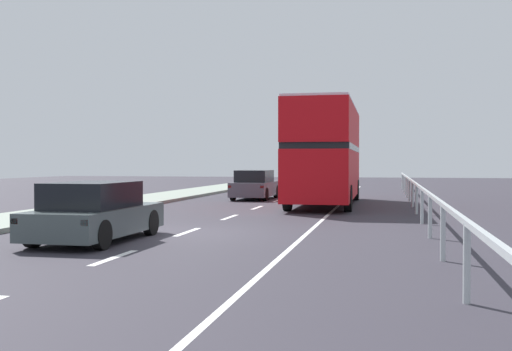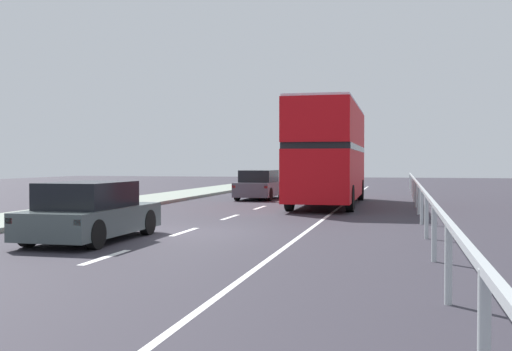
% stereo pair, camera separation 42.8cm
% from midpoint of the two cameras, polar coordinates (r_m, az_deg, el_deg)
% --- Properties ---
extents(ground_plane, '(74.13, 120.00, 0.10)m').
position_cam_midpoint_polar(ground_plane, '(16.08, -7.48, -5.53)').
color(ground_plane, '#2F2C35').
extents(lane_paint_markings, '(3.27, 46.00, 0.01)m').
position_cam_midpoint_polar(lane_paint_markings, '(23.60, 3.89, -3.23)').
color(lane_paint_markings, silver).
rests_on(lane_paint_markings, ground).
extents(bridge_side_railing, '(0.10, 42.00, 1.10)m').
position_cam_midpoint_polar(bridge_side_railing, '(24.08, 14.04, -1.07)').
color(bridge_side_railing, '#B2BABC').
rests_on(bridge_side_railing, ground).
extents(double_decker_bus_red, '(2.63, 10.03, 4.29)m').
position_cam_midpoint_polar(double_decker_bus_red, '(26.49, 6.05, 2.21)').
color(double_decker_bus_red, red).
rests_on(double_decker_bus_red, ground).
extents(hatchback_car_near, '(1.83, 4.10, 1.39)m').
position_cam_midpoint_polar(hatchback_car_near, '(14.83, -15.55, -3.38)').
color(hatchback_car_near, '#424C4E').
rests_on(hatchback_car_near, ground).
extents(sedan_car_ahead, '(1.81, 4.19, 1.45)m').
position_cam_midpoint_polar(sedan_car_ahead, '(30.50, -0.49, -0.92)').
color(sedan_car_ahead, '#4D4C58').
rests_on(sedan_car_ahead, ground).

